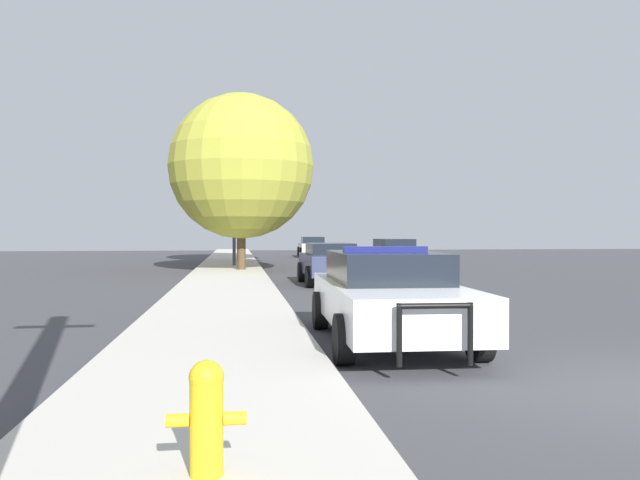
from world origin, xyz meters
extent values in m
cube|color=#BCB7AD|center=(-5.10, 0.00, 0.07)|extent=(3.00, 110.00, 0.13)
cube|color=white|center=(-2.39, 3.42, 0.65)|extent=(2.05, 4.99, 0.62)
cube|color=black|center=(-2.39, 3.66, 1.19)|extent=(1.71, 2.62, 0.48)
cylinder|color=black|center=(-1.52, 1.86, 0.34)|extent=(0.26, 0.68, 0.68)
cylinder|color=black|center=(-3.37, 1.92, 0.34)|extent=(0.26, 0.68, 0.68)
cylinder|color=black|center=(-1.42, 4.92, 0.34)|extent=(0.26, 0.68, 0.68)
cylinder|color=black|center=(-3.27, 4.98, 0.34)|extent=(0.26, 0.68, 0.68)
cylinder|color=black|center=(-2.05, 0.82, 0.56)|extent=(0.07, 0.07, 0.74)
cylinder|color=black|center=(-2.90, 0.85, 0.56)|extent=(0.07, 0.07, 0.74)
cylinder|color=black|center=(-2.48, 0.83, 0.89)|extent=(0.90, 0.10, 0.07)
cube|color=navy|center=(-2.39, 3.66, 1.48)|extent=(1.37, 0.24, 0.09)
cube|color=navy|center=(-1.44, 3.39, 0.68)|extent=(0.12, 3.55, 0.17)
cylinder|color=gold|center=(-4.97, -1.98, 0.44)|extent=(0.22, 0.22, 0.62)
sphere|color=gold|center=(-4.97, -1.98, 0.78)|extent=(0.23, 0.23, 0.23)
cylinder|color=gold|center=(-5.16, -1.98, 0.50)|extent=(0.16, 0.09, 0.09)
cylinder|color=gold|center=(-4.78, -1.98, 0.50)|extent=(0.16, 0.09, 0.09)
cylinder|color=#424247|center=(-4.87, 24.77, 2.88)|extent=(0.16, 0.16, 5.50)
cylinder|color=#424247|center=(-3.33, 24.77, 5.48)|extent=(3.07, 0.11, 0.11)
cube|color=black|center=(-1.80, 24.77, 5.03)|extent=(0.30, 0.24, 0.90)
sphere|color=red|center=(-1.80, 24.64, 5.33)|extent=(0.20, 0.20, 0.20)
sphere|color=orange|center=(-1.80, 24.64, 5.03)|extent=(0.20, 0.20, 0.20)
sphere|color=green|center=(-1.80, 24.64, 4.73)|extent=(0.20, 0.20, 0.20)
cube|color=#333856|center=(-1.66, 14.58, 0.68)|extent=(1.66, 3.94, 0.67)
cube|color=black|center=(-1.66, 14.39, 1.20)|extent=(1.43, 2.05, 0.38)
cylinder|color=black|center=(-2.48, 15.80, 0.35)|extent=(0.24, 0.69, 0.69)
cylinder|color=black|center=(-0.85, 15.81, 0.35)|extent=(0.24, 0.69, 0.69)
cylinder|color=black|center=(-2.48, 13.36, 0.35)|extent=(0.24, 0.69, 0.69)
cylinder|color=black|center=(-0.85, 13.36, 0.35)|extent=(0.24, 0.69, 0.69)
cube|color=#B7B7BC|center=(0.57, 37.61, 0.67)|extent=(1.93, 4.56, 0.63)
cube|color=black|center=(0.56, 37.39, 1.22)|extent=(1.60, 2.40, 0.45)
cylinder|color=black|center=(-0.22, 39.04, 0.36)|extent=(0.27, 0.72, 0.71)
cylinder|color=black|center=(1.49, 38.96, 0.36)|extent=(0.27, 0.72, 0.71)
cylinder|color=black|center=(-0.34, 36.26, 0.36)|extent=(0.27, 0.72, 0.71)
cylinder|color=black|center=(1.37, 36.18, 0.36)|extent=(0.27, 0.72, 0.71)
cube|color=navy|center=(2.51, 21.81, 0.63)|extent=(1.88, 4.04, 0.60)
cube|color=black|center=(2.50, 22.01, 1.19)|extent=(1.56, 2.13, 0.51)
cylinder|color=black|center=(3.40, 20.62, 0.33)|extent=(0.27, 0.67, 0.66)
cylinder|color=black|center=(1.73, 20.55, 0.33)|extent=(0.27, 0.67, 0.66)
cylinder|color=black|center=(3.28, 23.08, 0.33)|extent=(0.27, 0.67, 0.66)
cylinder|color=black|center=(1.62, 23.00, 0.33)|extent=(0.27, 0.67, 0.66)
cylinder|color=brown|center=(-4.55, 29.05, 2.15)|extent=(0.35, 0.35, 4.03)
sphere|color=#B77F28|center=(-4.55, 29.05, 5.87)|extent=(6.20, 6.20, 6.20)
cylinder|color=#4C3823|center=(-4.54, 21.26, 1.51)|extent=(0.35, 0.35, 2.76)
sphere|color=#999933|center=(-4.54, 21.26, 4.63)|extent=(6.32, 6.32, 6.32)
camera|label=1|loc=(-4.78, -6.17, 1.75)|focal=35.00mm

